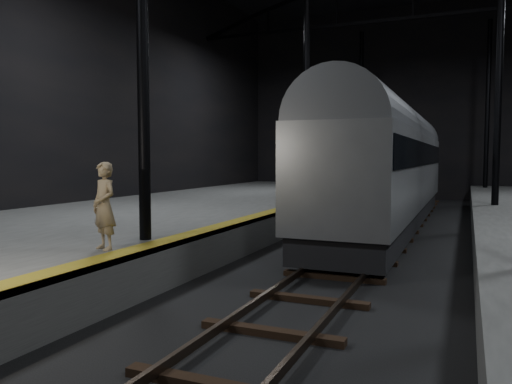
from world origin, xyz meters
The scene contains 6 objects.
ground centered at (0.00, 0.00, 0.00)m, with size 44.00×44.00×0.00m, color black.
platform_left centered at (-7.50, 0.00, 0.50)m, with size 9.00×43.80×1.00m, color #4E4E4C.
tactile_strip centered at (-3.25, 0.00, 1.00)m, with size 0.50×43.80×0.01m, color olive.
track centered at (0.00, 0.00, 0.07)m, with size 2.40×43.00×0.24m.
train centered at (0.00, 6.74, 2.71)m, with size 2.73×18.16×4.85m.
woman centered at (-3.80, -5.35, 1.87)m, with size 0.64×0.42×1.75m, color tan.
Camera 1 is at (2.81, -13.21, 2.84)m, focal length 35.00 mm.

